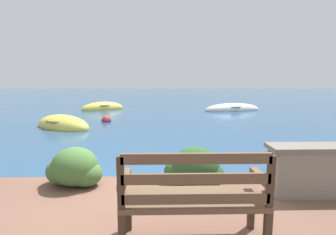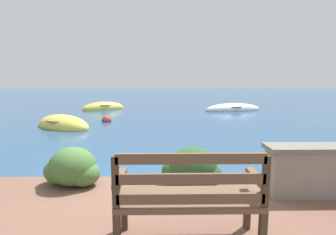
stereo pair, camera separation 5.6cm
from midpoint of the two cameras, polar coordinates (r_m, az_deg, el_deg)
name	(u,v)px [view 1 (the left image)]	position (r m, az deg, el deg)	size (l,w,h in m)	color
ground_plane	(146,189)	(4.34, -5.09, -15.32)	(80.00, 80.00, 0.00)	navy
park_bench	(194,196)	(2.48, 4.91, -16.57)	(1.33, 0.48, 0.93)	#433123
hedge_clump_left	(74,169)	(4.07, -20.12, -10.46)	(0.82, 0.59, 0.56)	#426B33
hedge_clump_centre	(194,170)	(3.80, 5.32, -11.24)	(0.85, 0.61, 0.58)	#284C23
rowboat_nearest	(63,126)	(10.07, -22.07, -1.67)	(2.60, 2.18, 0.81)	#DBC64C
rowboat_mid	(232,109)	(14.65, 13.70, 1.72)	(3.27, 1.64, 0.70)	silver
rowboat_far	(103,108)	(15.11, -14.12, 1.93)	(2.49, 1.99, 0.77)	#DBC64C
mooring_buoy	(106,120)	(10.90, -13.42, -0.55)	(0.41, 0.41, 0.37)	red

